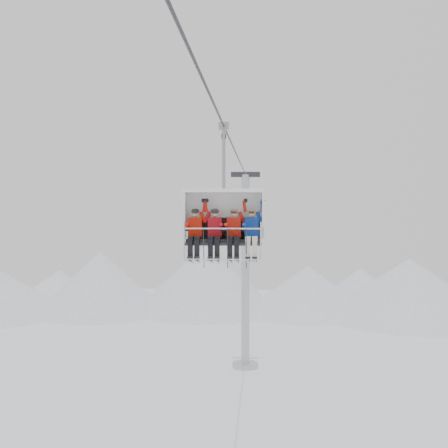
# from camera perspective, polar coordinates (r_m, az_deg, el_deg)

# --- Properties ---
(ridgeline) EXTENTS (72.00, 21.00, 7.00)m
(ridgeline) POSITION_cam_1_polar(r_m,az_deg,el_deg) (59.16, 1.21, -6.39)
(ridgeline) COLOR white
(ridgeline) RESTS_ON ground
(lift_tower_right) EXTENTS (2.00, 1.80, 13.48)m
(lift_tower_right) POSITION_cam_1_polar(r_m,az_deg,el_deg) (38.86, 2.19, -6.09)
(lift_tower_right) COLOR #AFB2B7
(lift_tower_right) RESTS_ON ground
(haul_cable) EXTENTS (0.06, 50.00, 0.06)m
(haul_cable) POSITION_cam_1_polar(r_m,az_deg,el_deg) (16.73, -0.00, 9.87)
(haul_cable) COLOR #2E2E33
(haul_cable) RESTS_ON lift_tower_left
(chairlift_carrier) EXTENTS (2.37, 1.17, 3.98)m
(chairlift_carrier) POSITION_cam_1_polar(r_m,az_deg,el_deg) (16.58, 0.01, 0.84)
(chairlift_carrier) COLOR black
(chairlift_carrier) RESTS_ON haul_cable
(skier_far_left) EXTENTS (0.41, 1.69, 1.62)m
(skier_far_left) POSITION_cam_1_polar(r_m,az_deg,el_deg) (16.36, -2.97, -0.80)
(skier_far_left) COLOR red
(skier_far_left) RESTS_ON chairlift_carrier
(skier_center_left) EXTENTS (0.41, 1.69, 1.62)m
(skier_center_left) POSITION_cam_1_polar(r_m,az_deg,el_deg) (16.31, -0.95, -0.81)
(skier_center_left) COLOR #B40D18
(skier_center_left) RESTS_ON chairlift_carrier
(skier_center_right) EXTENTS (0.41, 1.69, 1.62)m
(skier_center_right) POSITION_cam_1_polar(r_m,az_deg,el_deg) (16.27, 1.00, -0.81)
(skier_center_right) COLOR red
(skier_center_right) RESTS_ON chairlift_carrier
(skier_far_right) EXTENTS (0.41, 1.69, 1.62)m
(skier_far_right) POSITION_cam_1_polar(r_m,az_deg,el_deg) (16.25, 2.81, -0.81)
(skier_far_right) COLOR navy
(skier_far_right) RESTS_ON chairlift_carrier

